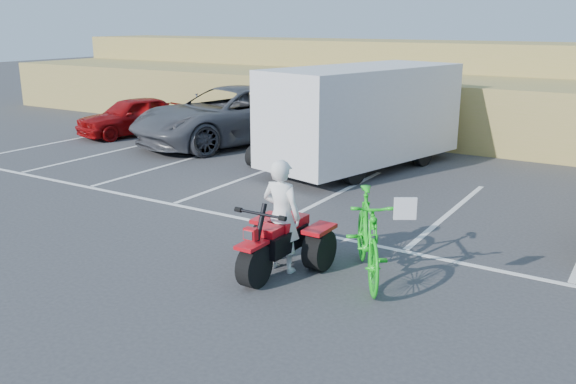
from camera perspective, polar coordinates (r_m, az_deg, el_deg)
The scene contains 11 objects.
ground at distance 10.27m, azimuth -8.63°, elevation -6.78°, with size 100.00×100.00×0.00m, color #343437.
parking_stripes at distance 13.04m, azimuth 5.95°, elevation -1.74°, with size 28.00×5.16×0.01m.
grass_embankment at distance 23.61m, azimuth 16.54°, elevation 9.07°, with size 40.00×8.50×3.10m.
red_trike_atv at distance 9.86m, azimuth -1.08°, elevation -7.55°, with size 1.33×1.78×1.16m, color #B90A13, non-canonical shape.
rider at distance 9.66m, azimuth -0.62°, elevation -2.25°, with size 0.67×0.44×1.83m, color white.
green_dirt_bike at distance 9.52m, azimuth 7.48°, elevation -4.08°, with size 0.65×2.31×1.39m, color #14BF19.
grey_pickup at distance 20.19m, azimuth -5.47°, elevation 7.16°, with size 3.04×6.60×1.83m, color #42444A.
red_car at distance 22.32m, azimuth -14.32°, elevation 6.92°, with size 1.58×3.93×1.34m, color maroon.
cargo_trailer at distance 16.58m, azimuth 6.97°, elevation 7.23°, with size 3.74×6.28×2.74m.
quad_atv_blue at distance 17.18m, azimuth -0.83°, elevation 2.61°, with size 1.20×1.61×1.05m, color navy, non-canonical shape.
quad_atv_green at distance 17.64m, azimuth 3.56°, elevation 2.93°, with size 1.01×1.36×0.89m, color #175112, non-canonical shape.
Camera 1 is at (6.25, -7.15, 3.90)m, focal length 38.00 mm.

